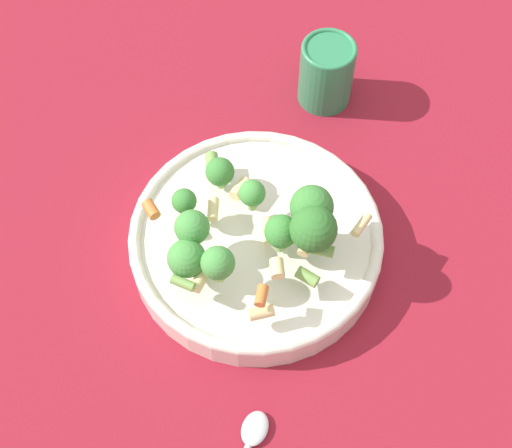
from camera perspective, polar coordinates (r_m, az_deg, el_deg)
The scene contains 4 objects.
ground_plane at distance 0.81m, azimuth 0.00°, elevation -2.03°, with size 3.00×3.00×0.00m, color maroon.
bowl at distance 0.79m, azimuth 0.00°, elevation -1.26°, with size 0.28×0.28×0.04m.
pasta_salad at distance 0.72m, azimuth 0.03°, elevation -0.18°, with size 0.22×0.17×0.09m.
cup at distance 0.90m, azimuth 5.66°, elevation 12.01°, with size 0.07×0.07×0.09m.
Camera 1 is at (0.19, -0.33, 0.71)m, focal length 50.00 mm.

